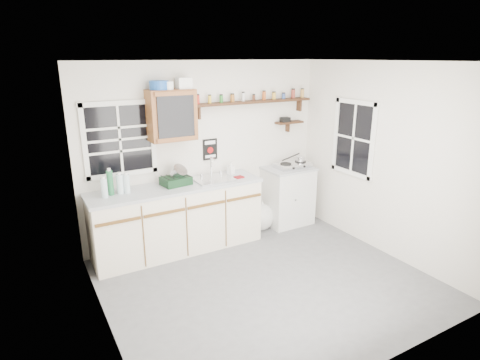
% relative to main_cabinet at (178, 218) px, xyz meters
% --- Properties ---
extents(room, '(3.64, 3.24, 2.54)m').
position_rel_main_cabinet_xyz_m(room, '(0.58, -1.30, 0.79)').
color(room, '#555558').
rests_on(room, ground).
extents(main_cabinet, '(2.31, 0.63, 0.92)m').
position_rel_main_cabinet_xyz_m(main_cabinet, '(0.00, 0.00, 0.00)').
color(main_cabinet, beige).
rests_on(main_cabinet, floor).
extents(right_cabinet, '(0.73, 0.57, 0.91)m').
position_rel_main_cabinet_xyz_m(right_cabinet, '(1.83, 0.03, -0.01)').
color(right_cabinet, silver).
rests_on(right_cabinet, floor).
extents(sink, '(0.52, 0.44, 0.29)m').
position_rel_main_cabinet_xyz_m(sink, '(0.54, 0.01, 0.47)').
color(sink, silver).
rests_on(sink, main_cabinet).
extents(upper_cabinet, '(0.60, 0.32, 0.65)m').
position_rel_main_cabinet_xyz_m(upper_cabinet, '(0.03, 0.14, 1.36)').
color(upper_cabinet, brown).
rests_on(upper_cabinet, wall_back).
extents(upper_cabinet_clutter, '(0.54, 0.24, 0.14)m').
position_rel_main_cabinet_xyz_m(upper_cabinet_clutter, '(0.01, 0.14, 1.75)').
color(upper_cabinet_clutter, '#1A50AD').
rests_on(upper_cabinet_clutter, upper_cabinet).
extents(spice_shelf, '(1.91, 0.18, 0.35)m').
position_rel_main_cabinet_xyz_m(spice_shelf, '(1.33, 0.21, 1.47)').
color(spice_shelf, black).
rests_on(spice_shelf, wall_back).
extents(secondary_shelf, '(0.45, 0.16, 0.24)m').
position_rel_main_cabinet_xyz_m(secondary_shelf, '(1.94, 0.22, 1.12)').
color(secondary_shelf, black).
rests_on(secondary_shelf, wall_back).
extents(warning_sign, '(0.22, 0.02, 0.30)m').
position_rel_main_cabinet_xyz_m(warning_sign, '(0.63, 0.29, 0.82)').
color(warning_sign, black).
rests_on(warning_sign, wall_back).
extents(window_back, '(0.93, 0.03, 0.98)m').
position_rel_main_cabinet_xyz_m(window_back, '(-0.62, 0.29, 1.09)').
color(window_back, black).
rests_on(window_back, wall_back).
extents(window_right, '(0.03, 0.78, 1.08)m').
position_rel_main_cabinet_xyz_m(window_right, '(2.37, -0.75, 0.99)').
color(window_right, black).
rests_on(window_right, wall_back).
extents(water_bottles, '(0.36, 0.15, 0.34)m').
position_rel_main_cabinet_xyz_m(water_bottles, '(-0.77, 0.03, 0.59)').
color(water_bottles, silver).
rests_on(water_bottles, main_cabinet).
extents(dish_rack, '(0.40, 0.32, 0.27)m').
position_rel_main_cabinet_xyz_m(dish_rack, '(0.03, 0.05, 0.55)').
color(dish_rack, black).
rests_on(dish_rack, main_cabinet).
extents(soap_bottle, '(0.11, 0.11, 0.19)m').
position_rel_main_cabinet_xyz_m(soap_bottle, '(0.88, 0.12, 0.55)').
color(soap_bottle, white).
rests_on(soap_bottle, main_cabinet).
extents(rag, '(0.13, 0.12, 0.02)m').
position_rel_main_cabinet_xyz_m(rag, '(0.89, -0.09, 0.47)').
color(rag, maroon).
rests_on(rag, main_cabinet).
extents(hotplate, '(0.56, 0.31, 0.08)m').
position_rel_main_cabinet_xyz_m(hotplate, '(1.91, 0.01, 0.49)').
color(hotplate, silver).
rests_on(hotplate, right_cabinet).
extents(saucepan, '(0.32, 0.22, 0.15)m').
position_rel_main_cabinet_xyz_m(saucepan, '(2.04, 0.01, 0.56)').
color(saucepan, silver).
rests_on(saucepan, hotplate).
extents(trash_bag, '(0.41, 0.37, 0.47)m').
position_rel_main_cabinet_xyz_m(trash_bag, '(1.34, 0.01, -0.26)').
color(trash_bag, silver).
rests_on(trash_bag, floor).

